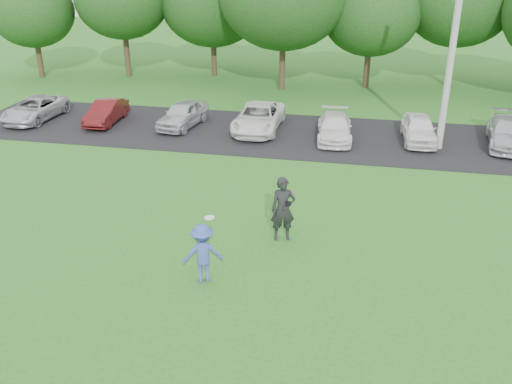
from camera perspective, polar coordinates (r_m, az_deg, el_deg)
ground at (r=15.35m, az=-2.59°, el=-9.76°), size 100.00×100.00×0.00m
parking_lot at (r=26.92m, az=3.98°, el=5.71°), size 32.00×6.50×0.03m
utility_pole at (r=25.26m, az=19.11°, el=13.90°), size 0.28×0.28×9.14m
frisbee_player at (r=15.34m, az=-5.34°, el=-6.12°), size 1.25×0.99×2.02m
camera_bystander at (r=17.27m, az=2.72°, el=-1.73°), size 0.85×0.68×2.03m
parked_cars at (r=26.90m, az=3.65°, el=7.05°), size 28.29×4.80×1.22m
tree_row at (r=35.30m, az=9.00°, el=18.10°), size 42.39×9.85×8.64m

